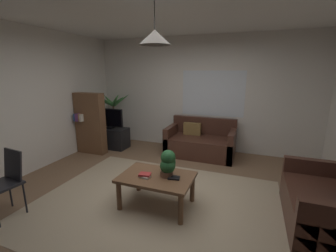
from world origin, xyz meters
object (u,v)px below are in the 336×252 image
object	(u,v)px
remote_on_table_0	(174,177)
remote_on_table_1	(174,179)
book_on_table_0	(144,177)
folding_chair	(6,179)
couch_right_side	(328,206)
coffee_table	(157,181)
tv	(108,118)
pendant_lamp	(155,37)
book_on_table_1	(145,174)
couch_under_window	(200,143)
potted_plant_on_table	(168,163)
bookshelf_corner	(90,123)
tv_stand	(110,138)
potted_palm_corner	(114,118)

from	to	relation	value
remote_on_table_0	remote_on_table_1	world-z (taller)	same
book_on_table_0	folding_chair	distance (m)	1.80
couch_right_side	coffee_table	bearing A→B (deg)	-81.56
book_on_table_0	tv	distance (m)	2.84
tv	pendant_lamp	size ratio (longest dim) A/B	1.59
couch_right_side	folding_chair	bearing A→B (deg)	-72.92
book_on_table_1	folding_chair	world-z (taller)	folding_chair
couch_under_window	potted_plant_on_table	size ratio (longest dim) A/B	3.98
potted_plant_on_table	couch_under_window	bearing A→B (deg)	90.70
remote_on_table_1	bookshelf_corner	world-z (taller)	bookshelf_corner
coffee_table	tv	bearing A→B (deg)	137.91
book_on_table_0	tv_stand	bearing A→B (deg)	134.19
remote_on_table_1	potted_palm_corner	size ratio (longest dim) A/B	0.12
couch_under_window	tv_stand	xyz separation A→B (m)	(-2.24, -0.27, -0.03)
book_on_table_0	pendant_lamp	xyz separation A→B (m)	(0.13, 0.11, 1.80)
couch_under_window	pendant_lamp	size ratio (longest dim) A/B	3.06
book_on_table_1	potted_plant_on_table	bearing A→B (deg)	26.69
remote_on_table_0	bookshelf_corner	bearing A→B (deg)	-125.71
coffee_table	folding_chair	world-z (taller)	folding_chair
remote_on_table_1	tv	bearing A→B (deg)	39.62
tv	potted_palm_corner	bearing A→B (deg)	108.62
tv_stand	folding_chair	xyz separation A→B (m)	(0.36, -2.81, 0.26)
tv_stand	potted_palm_corner	world-z (taller)	potted_palm_corner
remote_on_table_0	folding_chair	world-z (taller)	folding_chair
remote_on_table_1	folding_chair	world-z (taller)	folding_chair
book_on_table_1	book_on_table_0	bearing A→B (deg)	-86.68
tv_stand	bookshelf_corner	distance (m)	0.68
potted_plant_on_table	couch_right_side	bearing A→B (deg)	7.49
book_on_table_1	tv	bearing A→B (deg)	134.73
potted_palm_corner	tv_stand	bearing A→B (deg)	-70.54
couch_right_side	coffee_table	size ratio (longest dim) A/B	1.34
tv	remote_on_table_0	bearing A→B (deg)	-38.42
book_on_table_1	remote_on_table_0	size ratio (longest dim) A/B	0.98
remote_on_table_1	potted_plant_on_table	size ratio (longest dim) A/B	0.43
couch_right_side	tv_stand	size ratio (longest dim) A/B	1.50
tv	folding_chair	bearing A→B (deg)	-82.73
couch_under_window	tv_stand	distance (m)	2.26
couch_under_window	coffee_table	size ratio (longest dim) A/B	1.48
remote_on_table_0	potted_palm_corner	bearing A→B (deg)	-139.40
book_on_table_1	bookshelf_corner	xyz separation A→B (m)	(-2.16, 1.54, 0.21)
book_on_table_1	tv	distance (m)	2.82
couch_right_side	potted_plant_on_table	xyz separation A→B (m)	(-1.98, -0.26, 0.37)
couch_right_side	bookshelf_corner	xyz separation A→B (m)	(-4.43, 1.14, 0.43)
tv_stand	bookshelf_corner	bearing A→B (deg)	-111.22
remote_on_table_0	bookshelf_corner	distance (m)	2.92
folding_chair	pendant_lamp	world-z (taller)	pendant_lamp
couch_under_window	coffee_table	world-z (taller)	couch_under_window
coffee_table	tv	size ratio (longest dim) A/B	1.30
couch_under_window	remote_on_table_1	size ratio (longest dim) A/B	9.36
bookshelf_corner	potted_plant_on_table	bearing A→B (deg)	-29.78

